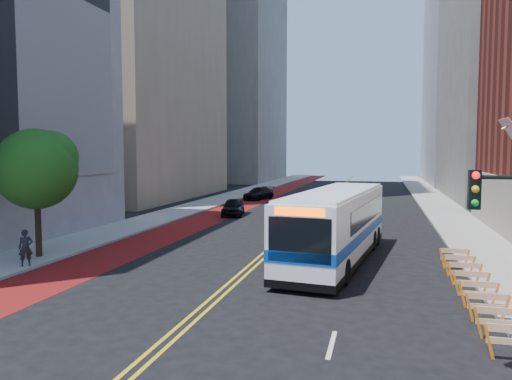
{
  "coord_description": "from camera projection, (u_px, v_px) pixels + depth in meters",
  "views": [
    {
      "loc": [
        6.12,
        -16.35,
        5.67
      ],
      "look_at": [
        -0.01,
        8.0,
        3.71
      ],
      "focal_mm": 35.0,
      "sensor_mm": 36.0,
      "label": 1
    }
  ],
  "objects": [
    {
      "name": "center_line_outer",
      "position": [
        315.0,
        212.0,
        46.7
      ],
      "size": [
        0.14,
        140.0,
        0.01
      ],
      "primitive_type": "cube",
      "color": "gold",
      "rests_on": "ground"
    },
    {
      "name": "midrise_right_far",
      "position": [
        492.0,
        23.0,
        85.19
      ],
      "size": [
        20.0,
        28.0,
        55.0
      ],
      "primitive_type": "cube",
      "color": "gray",
      "rests_on": "ground"
    },
    {
      "name": "center_line_inner",
      "position": [
        311.0,
        212.0,
        46.79
      ],
      "size": [
        0.14,
        140.0,
        0.01
      ],
      "primitive_type": "cube",
      "color": "gold",
      "rests_on": "ground"
    },
    {
      "name": "construction_barriers",
      "position": [
        475.0,
        285.0,
        18.66
      ],
      "size": [
        1.42,
        10.91,
        1.0
      ],
      "color": "orange",
      "rests_on": "ground"
    },
    {
      "name": "sidewalk_left",
      "position": [
        193.0,
        208.0,
        49.66
      ],
      "size": [
        4.0,
        140.0,
        0.15
      ],
      "primitive_type": "cube",
      "color": "gray",
      "rests_on": "ground"
    },
    {
      "name": "transit_bus",
      "position": [
        337.0,
        224.0,
        25.68
      ],
      "size": [
        4.61,
        13.64,
        3.68
      ],
      "rotation": [
        0.0,
        0.0,
        -0.13
      ],
      "color": "white",
      "rests_on": "ground"
    },
    {
      "name": "car_c",
      "position": [
        259.0,
        193.0,
        58.66
      ],
      "size": [
        3.25,
        5.3,
        1.43
      ],
      "primitive_type": "imported",
      "rotation": [
        0.0,
        0.0,
        -0.27
      ],
      "color": "black",
      "rests_on": "ground"
    },
    {
      "name": "midrise_left_far",
      "position": [
        224.0,
        12.0,
        96.47
      ],
      "size": [
        20.0,
        26.0,
        65.0
      ],
      "primitive_type": "cube",
      "color": "slate",
      "rests_on": "ground"
    },
    {
      "name": "ground",
      "position": [
        201.0,
        311.0,
        17.74
      ],
      "size": [
        160.0,
        160.0,
        0.0
      ],
      "primitive_type": "plane",
      "color": "black",
      "rests_on": "ground"
    },
    {
      "name": "lane_dashes",
      "position": [
        368.0,
        204.0,
        53.31
      ],
      "size": [
        0.14,
        98.2,
        0.01
      ],
      "color": "silver",
      "rests_on": "ground"
    },
    {
      "name": "street_tree",
      "position": [
        38.0,
        166.0,
        25.93
      ],
      "size": [
        4.2,
        4.2,
        6.7
      ],
      "color": "black",
      "rests_on": "sidewalk_left"
    },
    {
      "name": "sidewalk_right",
      "position": [
        449.0,
        215.0,
        43.82
      ],
      "size": [
        4.0,
        140.0,
        0.15
      ],
      "primitive_type": "cube",
      "color": "gray",
      "rests_on": "ground"
    },
    {
      "name": "pedestrian",
      "position": [
        26.0,
        248.0,
        23.95
      ],
      "size": [
        0.76,
        0.75,
        1.77
      ],
      "primitive_type": "imported",
      "rotation": [
        0.0,
        0.0,
        0.73
      ],
      "color": "black",
      "rests_on": "sidewalk_left"
    },
    {
      "name": "car_a",
      "position": [
        233.0,
        207.0,
        44.1
      ],
      "size": [
        2.56,
        4.67,
        1.51
      ],
      "primitive_type": "imported",
      "rotation": [
        0.0,
        0.0,
        0.18
      ],
      "color": "black",
      "rests_on": "ground"
    },
    {
      "name": "car_b",
      "position": [
        301.0,
        201.0,
        49.48
      ],
      "size": [
        1.94,
        4.47,
        1.43
      ],
      "primitive_type": "imported",
      "rotation": [
        0.0,
        0.0,
        -0.1
      ],
      "color": "black",
      "rests_on": "ground"
    },
    {
      "name": "bus_lane_paint",
      "position": [
        231.0,
        209.0,
        48.71
      ],
      "size": [
        3.6,
        140.0,
        0.01
      ],
      "primitive_type": "cube",
      "color": "maroon",
      "rests_on": "ground"
    }
  ]
}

